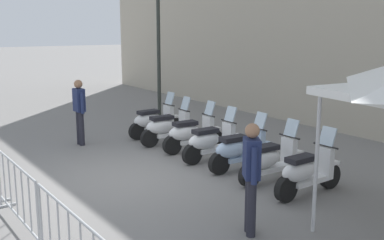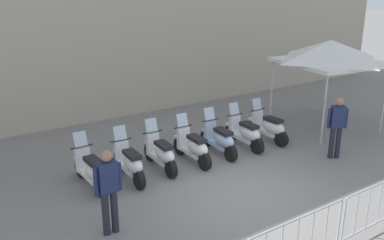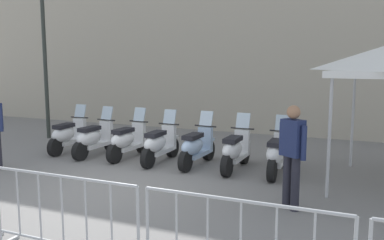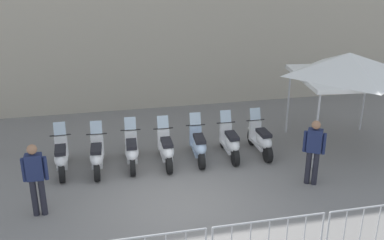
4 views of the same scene
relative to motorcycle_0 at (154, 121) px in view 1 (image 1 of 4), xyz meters
name	(u,v)px [view 1 (image 1 of 4)]	position (x,y,z in m)	size (l,w,h in m)	color
ground_plane	(129,178)	(3.07, -1.90, -0.45)	(120.00, 120.00, 0.00)	slate
motorcycle_0	(154,121)	(0.00, 0.00, 0.00)	(0.64, 1.72, 1.24)	black
motorcycle_1	(168,128)	(0.94, -0.01, 0.00)	(0.56, 1.73, 1.24)	black
motorcycle_2	(191,134)	(1.86, 0.20, 0.00)	(0.56, 1.73, 1.24)	black
motorcycle_3	(211,142)	(2.80, 0.23, 0.00)	(0.58, 1.73, 1.24)	black
motorcycle_4	(240,150)	(3.72, 0.41, 0.00)	(0.56, 1.73, 1.24)	black
motorcycle_5	(270,160)	(4.65, 0.52, 0.00)	(0.57, 1.73, 1.24)	black
motorcycle_6	(307,172)	(5.58, 0.64, 0.00)	(0.61, 1.72, 1.24)	black
barrier_segment_3	(16,195)	(4.51, -4.31, 0.07)	(2.16, 0.69, 1.07)	#B2B5B7
street_lamp	(158,23)	(-2.11, 1.14, 2.71)	(0.36, 0.36, 5.16)	#2D332D
officer_near_row_end	(79,108)	(-0.14, -2.05, 0.53)	(0.55, 0.26, 1.73)	#23232D
officer_mid_plaza	(251,172)	(6.44, -1.23, 0.53)	(0.51, 0.35, 1.73)	#23232D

